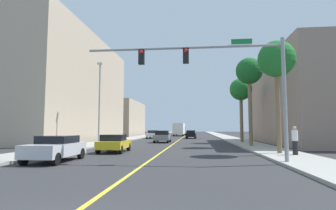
# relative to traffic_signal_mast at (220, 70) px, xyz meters

# --- Properties ---
(ground) EXTENTS (192.00, 192.00, 0.00)m
(ground) POSITION_rel_traffic_signal_mast_xyz_m (-3.97, 31.72, -4.97)
(ground) COLOR #2D2D30
(sidewalk_left) EXTENTS (3.31, 168.00, 0.15)m
(sidewalk_left) POSITION_rel_traffic_signal_mast_xyz_m (-12.48, 31.72, -4.89)
(sidewalk_left) COLOR #9E9B93
(sidewalk_left) RESTS_ON ground
(sidewalk_right) EXTENTS (3.31, 168.00, 0.15)m
(sidewalk_right) POSITION_rel_traffic_signal_mast_xyz_m (4.54, 31.72, -4.89)
(sidewalk_right) COLOR #9E9B93
(sidewalk_right) RESTS_ON ground
(lane_marking_center) EXTENTS (0.16, 144.00, 0.01)m
(lane_marking_center) POSITION_rel_traffic_signal_mast_xyz_m (-3.97, 31.72, -4.96)
(lane_marking_center) COLOR yellow
(lane_marking_center) RESTS_ON ground
(building_left_near) EXTENTS (13.84, 26.78, 14.93)m
(building_left_near) POSITION_rel_traffic_signal_mast_xyz_m (-22.14, 22.25, 2.50)
(building_left_near) COLOR tan
(building_left_near) RESTS_ON ground
(building_left_far) EXTENTS (12.80, 17.67, 8.18)m
(building_left_far) POSITION_rel_traffic_signal_mast_xyz_m (-21.61, 48.86, -0.88)
(building_left_far) COLOR tan
(building_left_far) RESTS_ON ground
(building_right_near) EXTENTS (15.92, 20.92, 10.31)m
(building_right_near) POSITION_rel_traffic_signal_mast_xyz_m (15.23, 19.02, 0.19)
(building_right_near) COLOR gray
(building_right_near) RESTS_ON ground
(traffic_signal_mast) EXTENTS (10.70, 0.36, 6.49)m
(traffic_signal_mast) POSITION_rel_traffic_signal_mast_xyz_m (0.00, 0.00, 0.00)
(traffic_signal_mast) COLOR gray
(traffic_signal_mast) RESTS_ON sidewalk_right
(street_lamp) EXTENTS (0.56, 0.28, 8.59)m
(street_lamp) POSITION_rel_traffic_signal_mast_xyz_m (-11.33, 12.41, -0.10)
(street_lamp) COLOR gray
(street_lamp) RESTS_ON sidewalk_left
(palm_near) EXTENTS (2.56, 2.56, 7.85)m
(palm_near) POSITION_rel_traffic_signal_mast_xyz_m (4.36, 4.80, 1.63)
(palm_near) COLOR brown
(palm_near) RESTS_ON sidewalk_right
(palm_mid) EXTENTS (2.60, 2.60, 8.63)m
(palm_mid) POSITION_rel_traffic_signal_mast_xyz_m (3.94, 12.24, 2.31)
(palm_mid) COLOR brown
(palm_mid) RESTS_ON sidewalk_right
(palm_far) EXTENTS (2.78, 2.78, 7.96)m
(palm_far) POSITION_rel_traffic_signal_mast_xyz_m (4.33, 19.68, 1.59)
(palm_far) COLOR brown
(palm_far) RESTS_ON sidewalk_right
(car_gray) EXTENTS (1.91, 3.82, 1.53)m
(car_gray) POSITION_rel_traffic_signal_mast_xyz_m (-5.61, 19.77, -4.20)
(car_gray) COLOR slate
(car_gray) RESTS_ON ground
(car_white) EXTENTS (1.90, 4.24, 1.45)m
(car_white) POSITION_rel_traffic_signal_mast_xyz_m (-9.04, 33.25, -4.23)
(car_white) COLOR white
(car_white) RESTS_ON ground
(car_black) EXTENTS (1.89, 3.90, 1.45)m
(car_black) POSITION_rel_traffic_signal_mast_xyz_m (-2.20, 33.34, -4.22)
(car_black) COLOR black
(car_black) RESTS_ON ground
(car_silver) EXTENTS (1.97, 4.08, 1.42)m
(car_silver) POSITION_rel_traffic_signal_mast_xyz_m (-9.11, -0.07, -4.22)
(car_silver) COLOR #BCBCC1
(car_silver) RESTS_ON ground
(car_yellow) EXTENTS (2.02, 3.97, 1.36)m
(car_yellow) POSITION_rel_traffic_signal_mast_xyz_m (-7.57, 5.72, -4.26)
(car_yellow) COLOR gold
(car_yellow) RESTS_ON ground
(delivery_truck) EXTENTS (2.70, 8.36, 2.98)m
(delivery_truck) POSITION_rel_traffic_signal_mast_xyz_m (-5.28, 49.19, -3.37)
(delivery_truck) COLOR #194799
(delivery_truck) RESTS_ON ground
(pedestrian) EXTENTS (0.38, 0.38, 1.82)m
(pedestrian) POSITION_rel_traffic_signal_mast_xyz_m (4.98, 3.65, -3.91)
(pedestrian) COLOR black
(pedestrian) RESTS_ON sidewalk_right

